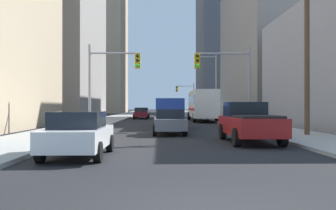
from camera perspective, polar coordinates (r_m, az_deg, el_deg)
sidewalk_left at (r=56.26m, az=-7.68°, el=-1.85°), size 3.92×160.00×0.15m
sidewalk_right at (r=56.45m, az=6.49°, el=-1.85°), size 3.92×160.00×0.15m
city_bus at (r=42.28m, az=5.25°, el=0.11°), size 2.79×11.56×3.40m
pickup_truck_red at (r=17.83m, az=12.27°, el=-2.65°), size 2.20×5.42×1.90m
cargo_van_blue at (r=28.24m, az=0.25°, el=-1.03°), size 2.16×5.23×2.26m
sedan_white at (r=12.85m, az=-13.53°, el=-4.32°), size 1.95×4.20×1.52m
sedan_grey at (r=22.35m, az=0.22°, el=-2.57°), size 1.95×4.24×1.52m
sedan_beige at (r=33.73m, az=0.13°, el=-1.77°), size 1.96×4.27×1.52m
sedan_maroon at (r=49.70m, az=-4.19°, el=-1.27°), size 1.95×4.26×1.52m
sedan_silver at (r=54.93m, az=-3.90°, el=-1.17°), size 1.95×4.20×1.52m
traffic_signal_near_left at (r=26.29m, az=-8.62°, el=4.90°), size 3.62×0.44×6.00m
traffic_signal_near_right at (r=26.49m, az=8.79°, el=4.90°), size 3.96×0.44×6.00m
traffic_signal_far_right at (r=67.97m, az=2.78°, el=1.76°), size 3.43×0.44×6.00m
utility_pole_right at (r=21.92m, az=20.50°, el=7.88°), size 2.20×0.28×9.01m
street_lamp_right at (r=42.46m, az=6.81°, el=3.67°), size 2.62×0.32×7.50m
building_left_mid_office at (r=56.00m, az=-23.49°, el=13.95°), size 23.79×19.65×30.74m
building_left_far_tower at (r=101.02m, az=-11.54°, el=14.57°), size 16.68×20.38×54.90m
building_right_mid_block at (r=56.37m, az=18.76°, el=8.28°), size 17.05×24.50×20.00m
building_right_far_highrise at (r=103.14m, az=11.18°, el=12.40°), size 22.25×21.36×48.37m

